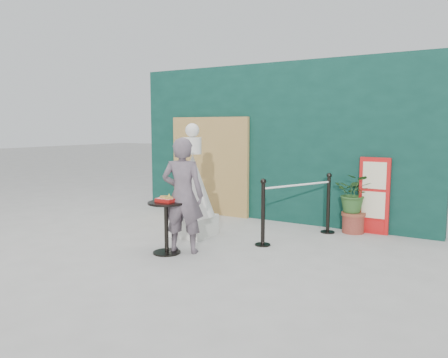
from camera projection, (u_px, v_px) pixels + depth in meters
ground at (178, 261)px, 5.90m from camera, size 60.00×60.00×0.00m
back_wall at (276, 143)px, 8.39m from camera, size 6.00×0.30×3.00m
bamboo_fence at (210, 166)px, 9.00m from camera, size 1.80×0.08×2.00m
woman at (183, 195)px, 6.25m from camera, size 0.71×0.59×1.67m
menu_board at (374, 196)px, 7.35m from camera, size 0.50×0.07×1.30m
statue at (193, 190)px, 7.22m from camera, size 0.73×0.73×1.87m
cafe_table at (166, 219)px, 6.23m from camera, size 0.52×0.52×0.75m
food_basket at (166, 199)px, 6.20m from camera, size 0.26×0.19×0.11m
planter at (354, 199)px, 7.42m from camera, size 0.60×0.52×1.02m
stanchion_barrier at (297, 209)px, 7.04m from camera, size 0.84×1.54×1.03m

